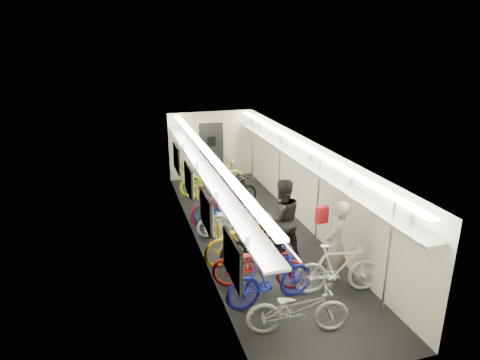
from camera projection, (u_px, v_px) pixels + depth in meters
train_car_shell at (233, 168)px, 11.11m from camera, size 10.00×10.00×10.00m
bicycle_0 at (298, 309)px, 7.34m from camera, size 1.88×1.00×0.94m
bicycle_1 at (271, 278)px, 8.11m from camera, size 1.90×0.77×1.11m
bicycle_2 at (260, 265)px, 8.64m from camera, size 2.09×1.33×1.04m
bicycle_3 at (255, 242)px, 9.59m from camera, size 1.74×0.68×1.02m
bicycle_4 at (243, 237)px, 9.78m from camera, size 2.14×1.22×1.06m
bicycle_5 at (239, 218)px, 10.78m from camera, size 1.83×0.67×1.07m
bicycle_6 at (230, 219)px, 10.94m from camera, size 1.77×0.67×0.92m
bicycle_7 at (224, 207)px, 11.53m from camera, size 1.78×0.68×1.04m
bicycle_8 at (220, 204)px, 11.83m from camera, size 2.00×1.23×0.99m
bicycle_9 at (233, 195)px, 12.32m from camera, size 1.91×1.25×1.12m
bicycle_10 at (213, 177)px, 13.78m from camera, size 2.28×1.04×1.15m
bicycle_11 at (338, 268)px, 8.48m from camera, size 1.86×0.82×1.08m
bicycle_12 at (214, 178)px, 13.83m from camera, size 2.06×0.84×1.06m
passenger_near at (335, 244)px, 8.61m from camera, size 0.80×0.79×1.87m
passenger_mid at (282, 219)px, 9.69m from camera, size 0.98×0.79×1.92m
backpack at (322, 215)px, 9.15m from camera, size 0.28×0.19×0.38m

